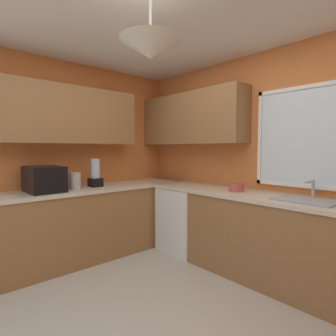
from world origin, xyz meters
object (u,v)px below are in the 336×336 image
(kettle, at_px, (75,181))
(bowl, at_px, (236,187))
(dishwasher, at_px, (186,219))
(sink_assembly, at_px, (306,200))
(microwave, at_px, (44,179))
(blender_appliance, at_px, (95,174))

(kettle, height_order, bowl, kettle)
(dishwasher, relative_size, sink_assembly, 1.60)
(sink_assembly, xyz_separation_m, bowl, (-0.77, -0.01, 0.03))
(microwave, height_order, bowl, microwave)
(kettle, height_order, blender_appliance, blender_appliance)
(dishwasher, bearing_deg, blender_appliance, -123.50)
(bowl, bearing_deg, kettle, -137.19)
(dishwasher, height_order, sink_assembly, sink_assembly)
(microwave, relative_size, sink_assembly, 0.90)
(microwave, xyz_separation_m, sink_assembly, (2.20, 1.66, -0.13))
(dishwasher, xyz_separation_m, blender_appliance, (-0.66, -1.00, 0.63))
(blender_appliance, bearing_deg, bowl, 35.64)
(dishwasher, height_order, bowl, bowl)
(dishwasher, distance_m, kettle, 1.54)
(dishwasher, bearing_deg, sink_assembly, 1.38)
(dishwasher, xyz_separation_m, microwave, (-0.66, -1.63, 0.62))
(microwave, xyz_separation_m, bowl, (1.43, 1.66, -0.10))
(dishwasher, xyz_separation_m, sink_assembly, (1.54, 0.04, 0.48))
(kettle, xyz_separation_m, sink_assembly, (2.18, 1.32, -0.09))
(sink_assembly, height_order, blender_appliance, blender_appliance)
(blender_appliance, bearing_deg, kettle, -85.93)
(dishwasher, height_order, blender_appliance, blender_appliance)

